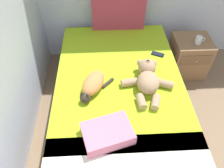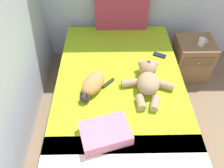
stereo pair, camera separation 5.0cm
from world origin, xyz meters
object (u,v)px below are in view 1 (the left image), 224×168
Objects in this scene: teddy_bear at (148,79)px; mug at (199,40)px; throw_pillow at (107,133)px; bed at (119,94)px; nightstand at (189,56)px; cat at (93,85)px; cell_phone at (158,54)px; patterned_cushion at (118,11)px.

mug is (0.76, 0.68, -0.04)m from teddy_bear.
teddy_bear reaches higher than throw_pillow.
mug is (1.03, 0.56, 0.32)m from bed.
nightstand is (0.73, 0.74, -0.35)m from teddy_bear.
teddy_bear is at bearing 4.32° from cat.
cell_phone reaches higher than bed.
cat is at bearing -151.14° from mug.
patterned_cushion is 4.13× the size of cell_phone.
cell_phone reaches higher than nightstand.
patterned_cushion is 5.67× the size of mug.
cat is 1.49m from mug.
cat reaches higher than mug.
nightstand is at bearing 113.27° from mug.
teddy_bear is 5.10× the size of mug.
teddy_bear is (0.55, 0.04, 0.01)m from cat.
mug is (1.18, 1.26, -0.01)m from throw_pillow.
bed is 0.47m from cat.
bed is at bearing 156.23° from teddy_bear.
patterned_cushion is at bearing 125.44° from cell_phone.
cell_phone is 1.37× the size of mug.
throw_pillow reaches higher than bed.
throw_pillow is 1.79m from nightstand.
mug is (0.55, 0.20, 0.04)m from cell_phone.
teddy_bear is (0.27, -0.12, 0.36)m from bed.
throw_pillow is (-0.42, -0.58, -0.03)m from teddy_bear.
cell_phone is 0.31× the size of nightstand.
bed is at bearing 30.58° from cat.
teddy_bear is at bearing -134.60° from nightstand.
bed is 0.47m from teddy_bear.
patterned_cushion is 0.77m from cell_phone.
throw_pillow is (-0.21, -1.66, -0.19)m from patterned_cushion.
cat is at bearing -175.68° from teddy_bear.
cell_phone is (0.21, 0.48, -0.08)m from teddy_bear.
cell_phone is 0.59m from mug.
nightstand is (0.95, -0.33, -0.52)m from patterned_cushion.
teddy_bear is 1.10m from nightstand.
patterned_cushion is 1.68m from throw_pillow.
patterned_cushion is 1.18m from cat.
cell_phone is 0.41× the size of throw_pillow.
cat reaches higher than bed.
mug is at bearing -66.73° from nightstand.
cell_phone is (0.43, -0.60, -0.24)m from patterned_cushion.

